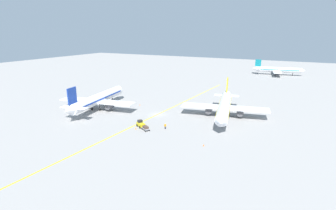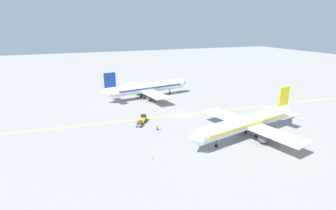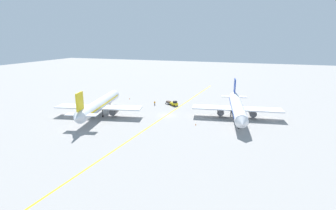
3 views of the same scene
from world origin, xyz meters
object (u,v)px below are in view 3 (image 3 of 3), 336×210
traffic_cone_mid_apron (196,124)px  baggage_cart_trailing (169,102)px  airplane_at_gate (237,107)px  traffic_cone_by_wingtip (130,99)px  ground_crew_worker (155,103)px  baggage_tug_white (174,104)px  airplane_adjacent_stand (99,105)px  traffic_cone_near_nose (176,104)px

traffic_cone_mid_apron → baggage_cart_trailing: bearing=-53.3°
baggage_cart_trailing → airplane_at_gate: bearing=159.0°
airplane_at_gate → traffic_cone_by_wingtip: 46.46m
ground_crew_worker → baggage_tug_white: bearing=-167.4°
airplane_adjacent_stand → baggage_cart_trailing: (-16.36, -22.02, -2.95)m
airplane_at_gate → ground_crew_worker: 31.66m
airplane_adjacent_stand → baggage_cart_trailing: 27.59m
airplane_adjacent_stand → traffic_cone_by_wingtip: bearing=-85.7°
airplane_at_gate → baggage_cart_trailing: bearing=-21.0°
ground_crew_worker → traffic_cone_mid_apron: ground_crew_worker is taller
baggage_tug_white → ground_crew_worker: 7.45m
traffic_cone_mid_apron → ground_crew_worker: bearing=-41.2°
airplane_at_gate → traffic_cone_mid_apron: airplane_at_gate is taller
ground_crew_worker → traffic_cone_mid_apron: 26.89m
airplane_at_gate → baggage_cart_trailing: (26.34, -10.10, -2.95)m
airplane_adjacent_stand → traffic_cone_mid_apron: airplane_adjacent_stand is taller
ground_crew_worker → traffic_cone_by_wingtip: 15.00m
baggage_tug_white → traffic_cone_by_wingtip: 21.47m
baggage_tug_white → traffic_cone_by_wingtip: size_ratio=6.07×
airplane_at_gate → traffic_cone_by_wingtip: size_ratio=64.46×
airplane_at_gate → baggage_cart_trailing: 28.36m
traffic_cone_mid_apron → traffic_cone_by_wingtip: size_ratio=1.00×
traffic_cone_near_nose → traffic_cone_by_wingtip: bearing=-5.1°
ground_crew_worker → traffic_cone_near_nose: bearing=-151.1°
traffic_cone_near_nose → baggage_tug_white: bearing=87.7°
baggage_tug_white → traffic_cone_near_nose: bearing=-92.3°
baggage_tug_white → baggage_cart_trailing: size_ratio=1.13×
baggage_tug_white → traffic_cone_mid_apron: size_ratio=6.07×
ground_crew_worker → airplane_adjacent_stand: bearing=57.5°
baggage_tug_white → traffic_cone_by_wingtip: bearing=-11.7°
baggage_cart_trailing → traffic_cone_by_wingtip: size_ratio=5.36×
ground_crew_worker → traffic_cone_mid_apron: (-20.21, 17.73, -0.63)m
baggage_tug_white → traffic_cone_near_nose: baggage_tug_white is taller
baggage_tug_white → traffic_cone_near_nose: size_ratio=6.07×
airplane_at_gate → baggage_cart_trailing: size_ratio=12.03×
ground_crew_worker → traffic_cone_near_nose: ground_crew_worker is taller
traffic_cone_mid_apron → airplane_adjacent_stand: bearing=1.6°
airplane_at_gate → airplane_adjacent_stand: size_ratio=1.01×
baggage_tug_white → baggage_cart_trailing: (2.79, -1.75, -0.14)m
airplane_at_gate → airplane_adjacent_stand: (42.70, 11.92, 0.00)m
baggage_tug_white → airplane_adjacent_stand: bearing=46.6°
airplane_adjacent_stand → traffic_cone_mid_apron: bearing=-178.4°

